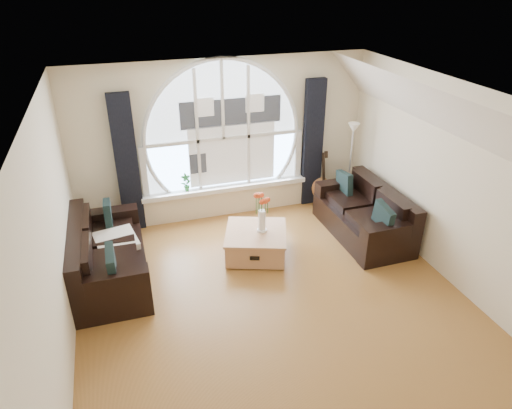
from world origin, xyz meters
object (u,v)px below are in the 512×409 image
at_px(sofa_right, 363,213).
at_px(coffee_chest, 256,242).
at_px(sofa_left, 109,255).
at_px(floor_lamp, 350,167).
at_px(guitar, 322,176).
at_px(vase_flowers, 262,208).
at_px(potted_plant, 186,183).

height_order(sofa_right, coffee_chest, sofa_right).
relative_size(sofa_left, floor_lamp, 1.21).
bearing_deg(floor_lamp, sofa_left, -167.15).
xyz_separation_m(sofa_right, coffee_chest, (-1.83, -0.03, -0.18)).
relative_size(sofa_left, sofa_right, 1.05).
bearing_deg(sofa_right, guitar, 96.43).
xyz_separation_m(vase_flowers, floor_lamp, (1.95, 0.98, 0.01)).
bearing_deg(guitar, sofa_left, -158.76).
height_order(sofa_right, potted_plant, potted_plant).
height_order(guitar, potted_plant, guitar).
bearing_deg(vase_flowers, sofa_right, 1.28).
distance_m(sofa_left, vase_flowers, 2.26).
xyz_separation_m(sofa_right, vase_flowers, (-1.74, -0.04, 0.39)).
bearing_deg(potted_plant, guitar, -2.38).
distance_m(sofa_left, coffee_chest, 2.14).
height_order(coffee_chest, floor_lamp, floor_lamp).
bearing_deg(sofa_left, floor_lamp, 13.28).
xyz_separation_m(vase_flowers, potted_plant, (-0.88, 1.42, -0.09)).
bearing_deg(floor_lamp, coffee_chest, -154.51).
relative_size(sofa_left, potted_plant, 6.18).
bearing_deg(potted_plant, floor_lamp, -8.63).
distance_m(sofa_left, floor_lamp, 4.30).
bearing_deg(vase_flowers, sofa_left, 179.19).
distance_m(sofa_right, coffee_chest, 1.84).
xyz_separation_m(sofa_left, guitar, (3.81, 1.28, 0.13)).
distance_m(coffee_chest, guitar, 2.14).
bearing_deg(vase_flowers, coffee_chest, 173.79).
relative_size(floor_lamp, potted_plant, 5.12).
height_order(coffee_chest, potted_plant, potted_plant).
distance_m(coffee_chest, floor_lamp, 2.34).
xyz_separation_m(sofa_left, potted_plant, (1.34, 1.38, 0.31)).
xyz_separation_m(sofa_left, vase_flowers, (2.22, -0.03, 0.39)).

